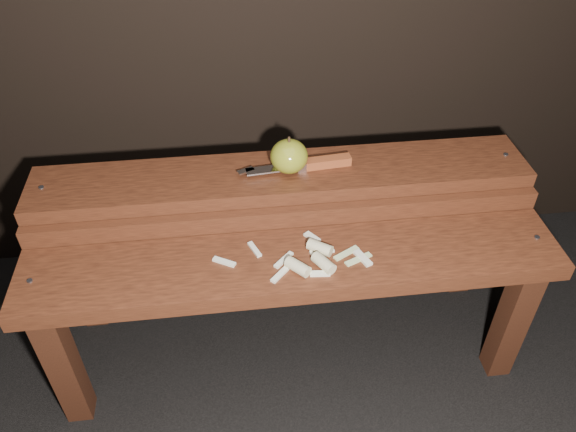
{
  "coord_description": "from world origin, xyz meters",
  "views": [
    {
      "loc": [
        -0.12,
        -0.92,
        1.28
      ],
      "look_at": [
        0.0,
        0.06,
        0.45
      ],
      "focal_mm": 35.0,
      "sensor_mm": 36.0,
      "label": 1
    }
  ],
  "objects": [
    {
      "name": "bench_rear_tier",
      "position": [
        0.0,
        0.17,
        0.41
      ],
      "size": [
        1.2,
        0.21,
        0.5
      ],
      "color": "#36180D",
      "rests_on": "ground"
    },
    {
      "name": "bench_front_tier",
      "position": [
        0.0,
        -0.06,
        0.35
      ],
      "size": [
        1.2,
        0.2,
        0.42
      ],
      "color": "#36180D",
      "rests_on": "ground"
    },
    {
      "name": "apple",
      "position": [
        0.02,
        0.17,
        0.54
      ],
      "size": [
        0.09,
        0.09,
        0.09
      ],
      "color": "olive",
      "rests_on": "bench_rear_tier"
    },
    {
      "name": "ground",
      "position": [
        0.0,
        0.0,
        0.0
      ],
      "size": [
        60.0,
        60.0,
        0.0
      ],
      "primitive_type": "plane",
      "color": "black"
    },
    {
      "name": "knife",
      "position": [
        0.08,
        0.17,
        0.51
      ],
      "size": [
        0.28,
        0.05,
        0.02
      ],
      "color": "brown",
      "rests_on": "bench_rear_tier"
    },
    {
      "name": "apple_scraps",
      "position": [
        0.04,
        -0.07,
        0.43
      ],
      "size": [
        0.35,
        0.15,
        0.03
      ],
      "color": "beige",
      "rests_on": "bench_front_tier"
    }
  ]
}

